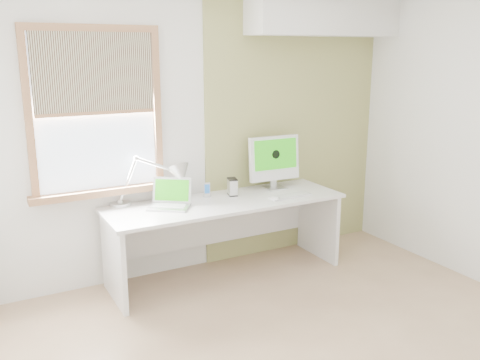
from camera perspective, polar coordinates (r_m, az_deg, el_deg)
room at (r=3.43m, az=8.40°, el=1.13°), size 4.04×3.54×2.64m
accent_wall at (r=5.39m, az=5.89°, el=5.89°), size 2.00×0.02×2.60m
soffit at (r=5.33m, az=9.14°, el=17.56°), size 1.60×0.40×0.42m
window at (r=4.52m, az=-15.44°, el=7.04°), size 1.20×0.14×1.42m
desk at (r=4.83m, az=-1.89°, el=-4.32°), size 2.20×0.70×0.73m
desk_lamp at (r=4.63m, az=-7.76°, el=0.21°), size 0.73×0.43×0.44m
laptop at (r=4.58m, az=-7.65°, el=-2.16°), size 0.44×0.43×0.24m
phone_dock at (r=4.85m, az=-3.62°, el=-1.41°), size 0.09×0.09×0.14m
external_drive at (r=4.89m, az=-0.84°, el=-0.75°), size 0.11×0.14×0.16m
imac at (r=5.10m, az=3.77°, el=2.28°), size 0.53×0.18×0.52m
keyboard at (r=4.87m, az=5.51°, el=-1.74°), size 0.42×0.13×0.02m
mouse at (r=4.75m, az=4.02°, el=-2.03°), size 0.10×0.12×0.03m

